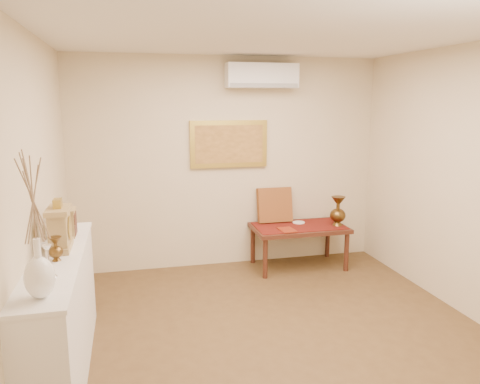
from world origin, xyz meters
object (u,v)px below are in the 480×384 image
object	(u,v)px
display_ledge	(62,316)
wooden_chest	(66,223)
white_vase	(35,222)
brass_urn_tall	(338,208)
low_table	(299,231)
mantel_clock	(60,228)

from	to	relation	value
display_ledge	wooden_chest	bearing A→B (deg)	88.65
white_vase	brass_urn_tall	bearing A→B (deg)	39.26
low_table	brass_urn_tall	bearing A→B (deg)	-11.56
wooden_chest	low_table	bearing A→B (deg)	26.56
mantel_clock	low_table	xyz separation A→B (m)	(2.67, 1.71, -0.67)
white_vase	mantel_clock	bearing A→B (deg)	90.34
white_vase	brass_urn_tall	distance (m)	4.12
mantel_clock	wooden_chest	size ratio (longest dim) A/B	1.68
wooden_chest	low_table	distance (m)	3.04
display_ledge	white_vase	bearing A→B (deg)	-88.89
brass_urn_tall	mantel_clock	size ratio (longest dim) A/B	1.12
wooden_chest	low_table	size ratio (longest dim) A/B	0.20
display_ledge	mantel_clock	distance (m)	0.69
white_vase	low_table	size ratio (longest dim) A/B	0.78
white_vase	wooden_chest	size ratio (longest dim) A/B	3.84
white_vase	low_table	distance (m)	3.89
brass_urn_tall	display_ledge	bearing A→B (deg)	-150.64
white_vase	wooden_chest	bearing A→B (deg)	90.10
brass_urn_tall	mantel_clock	xyz separation A→B (m)	(-3.15, -1.61, 0.37)
white_vase	brass_urn_tall	xyz separation A→B (m)	(3.15, 2.57, -0.66)
white_vase	display_ledge	xyz separation A→B (m)	(-0.02, 0.79, -0.96)
white_vase	mantel_clock	xyz separation A→B (m)	(-0.01, 0.96, -0.29)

